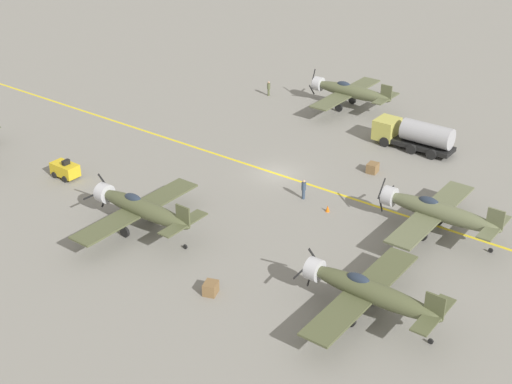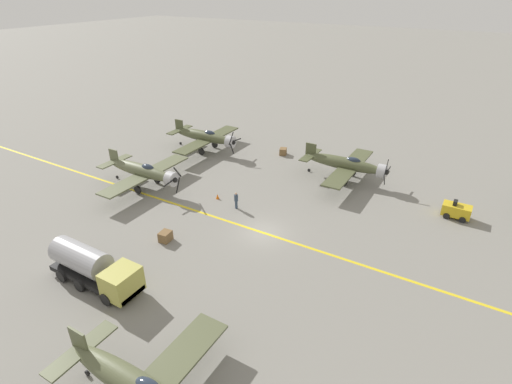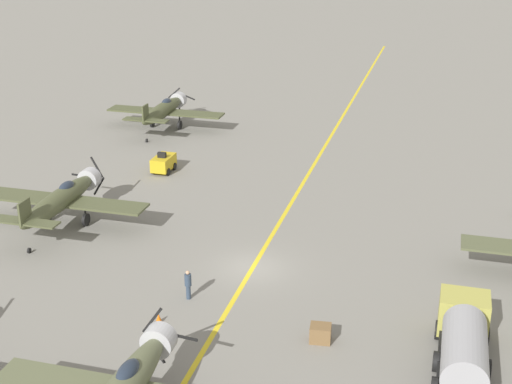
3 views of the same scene
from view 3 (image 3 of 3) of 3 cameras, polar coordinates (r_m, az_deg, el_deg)
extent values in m
plane|color=gray|center=(44.57, -0.28, -6.10)|extent=(400.00, 400.00, 0.00)
cube|color=yellow|center=(44.57, -0.28, -6.09)|extent=(0.30, 160.00, 0.01)
cylinder|color=#B7B7BC|center=(34.24, -7.79, -11.70)|extent=(1.58, 0.90, 1.58)
ellipsoid|color=#232D3D|center=(31.46, -10.23, -13.98)|extent=(0.80, 1.70, 0.76)
sphere|color=black|center=(34.62, -7.47, -11.27)|extent=(0.56, 0.56, 0.56)
cube|color=black|center=(35.18, -7.98, -12.25)|extent=(0.88, 0.06, 1.64)
cube|color=black|center=(34.29, -6.10, -11.41)|extent=(1.76, 0.06, 0.28)
cube|color=black|center=(34.41, -8.30, -10.12)|extent=(1.11, 0.06, 1.52)
ellipsoid|color=#4E5334|center=(51.06, -15.48, -0.65)|extent=(1.50, 9.50, 1.42)
cylinder|color=#B7B7BC|center=(54.64, -13.18, 1.05)|extent=(1.57, 0.90, 1.58)
ellipsoid|color=#232D3D|center=(51.77, -14.92, 0.38)|extent=(0.80, 1.70, 0.76)
cube|color=#4E5334|center=(51.79, -15.03, -0.69)|extent=(12.00, 2.10, 0.16)
cube|color=#4E5334|center=(47.84, -17.93, -2.28)|extent=(4.40, 1.10, 0.12)
cube|color=#4E5334|center=(47.59, -18.01, -1.56)|extent=(0.14, 1.30, 1.60)
sphere|color=black|center=(55.05, -12.94, 1.23)|extent=(0.56, 0.56, 0.56)
cube|color=black|center=(54.61, -12.62, 1.95)|extent=(0.94, 0.06, 1.61)
cube|color=black|center=(55.47, -13.73, 1.28)|extent=(1.75, 0.06, 0.20)
cube|color=black|center=(55.10, -12.45, 0.46)|extent=(1.05, 0.06, 1.56)
cylinder|color=black|center=(52.77, -16.38, -1.16)|extent=(0.14, 0.14, 1.26)
cylinder|color=black|center=(53.00, -16.31, -1.79)|extent=(0.22, 0.90, 0.90)
cylinder|color=black|center=(51.31, -13.51, -1.52)|extent=(0.14, 0.14, 1.26)
cylinder|color=black|center=(51.56, -13.45, -2.16)|extent=(0.22, 0.90, 0.90)
cylinder|color=black|center=(48.62, -17.69, -4.48)|extent=(0.12, 0.36, 0.36)
ellipsoid|color=#484E2F|center=(72.25, -7.50, 6.48)|extent=(1.50, 9.50, 1.42)
cylinder|color=#B7B7BC|center=(76.24, -6.23, 7.34)|extent=(1.58, 0.90, 1.58)
ellipsoid|color=#232D3D|center=(73.13, -7.18, 7.14)|extent=(0.80, 1.70, 0.76)
cube|color=#484E2F|center=(73.02, -7.26, 6.38)|extent=(12.00, 2.10, 0.16)
cube|color=#484E2F|center=(68.61, -8.81, 5.72)|extent=(4.40, 1.10, 0.12)
cube|color=#484E2F|center=(68.43, -8.84, 6.24)|extent=(0.14, 1.30, 1.60)
sphere|color=black|center=(76.69, -6.09, 7.43)|extent=(0.56, 0.56, 0.56)
cube|color=black|center=(76.96, -6.18, 6.82)|extent=(0.47, 0.06, 1.74)
cube|color=black|center=(76.33, -5.51, 7.61)|extent=(1.70, 0.06, 0.70)
cube|color=black|center=(76.79, -6.57, 7.87)|extent=(1.41, 0.06, 1.25)
cylinder|color=black|center=(73.76, -8.33, 5.97)|extent=(0.14, 0.14, 1.26)
cylinder|color=black|center=(73.93, -8.30, 5.50)|extent=(0.22, 0.90, 0.90)
cylinder|color=black|center=(72.64, -6.14, 5.83)|extent=(0.14, 0.14, 1.26)
cylinder|color=black|center=(72.81, -6.12, 5.35)|extent=(0.22, 0.90, 0.90)
cylinder|color=black|center=(69.13, -8.74, 4.10)|extent=(0.12, 0.36, 0.36)
cube|color=black|center=(36.62, 16.14, -12.68)|extent=(2.25, 8.00, 0.40)
cube|color=#B2AD4C|center=(38.72, 16.28, -9.27)|extent=(2.50, 2.08, 2.00)
cylinder|color=#9E9EA3|center=(34.81, 16.35, -12.10)|extent=(2.10, 4.96, 2.10)
cylinder|color=black|center=(38.74, 14.36, -10.64)|extent=(0.30, 1.00, 1.00)
cylinder|color=black|center=(38.85, 17.91, -10.96)|extent=(0.30, 1.00, 1.00)
cylinder|color=black|center=(36.31, 14.20, -13.02)|extent=(0.30, 1.00, 1.00)
cylinder|color=black|center=(36.44, 18.02, -13.35)|extent=(0.30, 1.00, 1.00)
cube|color=gold|center=(60.86, -7.41, 2.35)|extent=(1.40, 2.60, 1.10)
cube|color=black|center=(60.39, -7.54, 2.96)|extent=(0.70, 0.36, 0.44)
cylinder|color=black|center=(61.91, -7.73, 2.17)|extent=(0.20, 0.60, 0.60)
cylinder|color=black|center=(61.40, -6.55, 2.06)|extent=(0.20, 0.60, 0.60)
cylinder|color=black|center=(60.67, -8.24, 1.73)|extent=(0.20, 0.60, 0.60)
cylinder|color=black|center=(60.16, -7.04, 1.62)|extent=(0.20, 0.60, 0.60)
cylinder|color=#334256|center=(41.27, -5.43, -7.97)|extent=(0.27, 0.27, 0.85)
cylinder|color=#334256|center=(40.89, -5.47, -7.02)|extent=(0.39, 0.39, 0.71)
sphere|color=tan|center=(40.66, -5.49, -6.44)|extent=(0.23, 0.23, 0.23)
cube|color=brown|center=(37.54, 5.18, -11.19)|extent=(1.17, 1.02, 0.90)
cone|color=orange|center=(39.32, -7.79, -9.96)|extent=(0.36, 0.36, 0.55)
camera|label=1|loc=(59.19, -74.35, 14.50)|focal=50.00mm
camera|label=2|loc=(55.58, 34.13, 17.89)|focal=28.00mm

